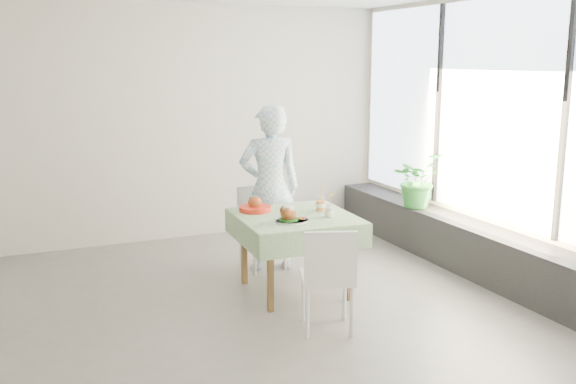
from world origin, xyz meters
name	(u,v)px	position (x,y,z in m)	size (l,w,h in m)	color
floor	(210,314)	(0.00, 0.00, 0.00)	(6.00, 6.00, 0.00)	#5D5B58
wall_back	(146,125)	(0.00, 2.50, 1.40)	(6.00, 0.02, 2.80)	beige
wall_front	(357,223)	(0.00, -2.50, 1.40)	(6.00, 0.02, 2.80)	beige
wall_right	(496,136)	(3.00, 0.00, 1.40)	(0.02, 5.00, 2.80)	beige
window_pane	(495,111)	(2.97, 0.00, 1.65)	(0.01, 4.80, 2.18)	#D1E0F9
window_ledge	(473,249)	(2.80, 0.00, 0.25)	(0.40, 4.80, 0.50)	black
cafe_table	(295,245)	(0.89, 0.21, 0.46)	(1.08, 1.08, 0.74)	brown
chair_far	(262,243)	(0.88, 1.00, 0.26)	(0.43, 0.43, 0.86)	white
chair_near	(327,298)	(0.78, -0.69, 0.27)	(0.52, 0.52, 0.87)	white
diner	(270,188)	(0.94, 0.94, 0.86)	(0.63, 0.41, 1.72)	#8ABBDD
main_dish	(290,216)	(0.75, -0.01, 0.79)	(0.31, 0.31, 0.16)	white
juice_cup_orange	(321,204)	(1.19, 0.27, 0.81)	(0.10, 0.10, 0.28)	white
juice_cup_lemonade	(329,211)	(1.15, 0.02, 0.80)	(0.09, 0.09, 0.25)	white
second_dish	(255,207)	(0.61, 0.51, 0.78)	(0.30, 0.30, 0.14)	red
potted_plant	(417,180)	(2.73, 0.93, 0.81)	(0.56, 0.49, 0.63)	#25702F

